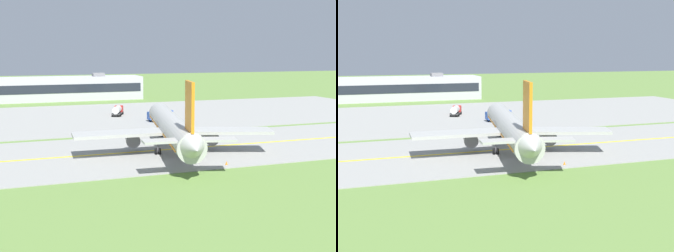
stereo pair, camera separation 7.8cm
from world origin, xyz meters
TOP-DOWN VIEW (x-y plane):
  - ground_plane at (0.00, 0.00)m, footprint 500.00×500.00m
  - taxiway_strip at (0.00, 0.00)m, footprint 240.00×28.00m
  - apron_pad at (10.00, 42.00)m, footprint 140.00×52.00m
  - taxiway_centreline at (0.00, 0.00)m, footprint 220.00×0.60m
  - airplane_lead at (-0.18, -1.70)m, footprint 32.20×39.53m
  - service_truck_baggage at (7.57, 29.75)m, footprint 6.20×2.88m
  - service_truck_fuel at (-0.25, 41.91)m, footprint 4.12×6.33m
  - terminal_building at (-7.58, 84.97)m, footprint 48.33×12.77m
  - traffic_cone_mid_edge at (4.64, -12.24)m, footprint 0.44×0.44m

SIDE VIEW (x-z plane):
  - ground_plane at x=0.00m, z-range 0.00..0.00m
  - taxiway_strip at x=0.00m, z-range 0.00..0.10m
  - apron_pad at x=10.00m, z-range 0.00..0.10m
  - taxiway_centreline at x=0.00m, z-range 0.10..0.11m
  - traffic_cone_mid_edge at x=4.64m, z-range 0.00..0.60m
  - service_truck_baggage at x=7.57m, z-range 0.23..2.83m
  - service_truck_fuel at x=-0.25m, z-range 0.21..2.86m
  - terminal_building at x=-7.58m, z-range -0.58..8.51m
  - airplane_lead at x=-0.18m, z-range -2.22..10.48m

